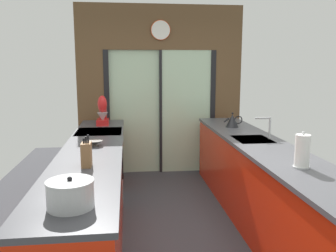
{
  "coord_description": "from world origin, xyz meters",
  "views": [
    {
      "loc": [
        -0.54,
        -3.3,
        1.76
      ],
      "look_at": [
        -0.07,
        0.73,
        1.06
      ],
      "focal_mm": 37.74,
      "sensor_mm": 36.0,
      "label": 1
    }
  ],
  "objects_px": {
    "stand_mixer": "(103,114)",
    "stock_pot": "(70,194)",
    "oven_range": "(100,166)",
    "paper_towel_roll": "(302,151)",
    "knife_block": "(86,154)",
    "mixing_bowl": "(95,143)",
    "kettle": "(232,121)"
  },
  "relations": [
    {
      "from": "knife_block",
      "to": "paper_towel_roll",
      "type": "height_order",
      "value": "paper_towel_roll"
    },
    {
      "from": "stand_mixer",
      "to": "stock_pot",
      "type": "height_order",
      "value": "stand_mixer"
    },
    {
      "from": "stock_pot",
      "to": "paper_towel_roll",
      "type": "height_order",
      "value": "paper_towel_roll"
    },
    {
      "from": "oven_range",
      "to": "stock_pot",
      "type": "height_order",
      "value": "stock_pot"
    },
    {
      "from": "mixing_bowl",
      "to": "oven_range",
      "type": "bearing_deg",
      "value": 91.24
    },
    {
      "from": "knife_block",
      "to": "stock_pot",
      "type": "relative_size",
      "value": 0.95
    },
    {
      "from": "oven_range",
      "to": "mixing_bowl",
      "type": "distance_m",
      "value": 0.98
    },
    {
      "from": "knife_block",
      "to": "kettle",
      "type": "height_order",
      "value": "knife_block"
    },
    {
      "from": "oven_range",
      "to": "stand_mixer",
      "type": "bearing_deg",
      "value": 87.9
    },
    {
      "from": "oven_range",
      "to": "knife_block",
      "type": "bearing_deg",
      "value": -89.34
    },
    {
      "from": "stock_pot",
      "to": "paper_towel_roll",
      "type": "bearing_deg",
      "value": 19.56
    },
    {
      "from": "oven_range",
      "to": "stand_mixer",
      "type": "distance_m",
      "value": 0.8
    },
    {
      "from": "oven_range",
      "to": "knife_block",
      "type": "distance_m",
      "value": 1.71
    },
    {
      "from": "kettle",
      "to": "paper_towel_roll",
      "type": "relative_size",
      "value": 0.86
    },
    {
      "from": "knife_block",
      "to": "kettle",
      "type": "distance_m",
      "value": 2.47
    },
    {
      "from": "stand_mixer",
      "to": "stock_pot",
      "type": "distance_m",
      "value": 2.99
    },
    {
      "from": "oven_range",
      "to": "knife_block",
      "type": "height_order",
      "value": "knife_block"
    },
    {
      "from": "knife_block",
      "to": "stand_mixer",
      "type": "height_order",
      "value": "stand_mixer"
    },
    {
      "from": "paper_towel_roll",
      "to": "knife_block",
      "type": "bearing_deg",
      "value": 172.22
    },
    {
      "from": "paper_towel_roll",
      "to": "stock_pot",
      "type": "bearing_deg",
      "value": -160.44
    },
    {
      "from": "mixing_bowl",
      "to": "stock_pot",
      "type": "height_order",
      "value": "stock_pot"
    },
    {
      "from": "kettle",
      "to": "paper_towel_roll",
      "type": "height_order",
      "value": "paper_towel_roll"
    },
    {
      "from": "paper_towel_roll",
      "to": "kettle",
      "type": "bearing_deg",
      "value": 89.94
    },
    {
      "from": "oven_range",
      "to": "stock_pot",
      "type": "distance_m",
      "value": 2.55
    },
    {
      "from": "knife_block",
      "to": "kettle",
      "type": "relative_size",
      "value": 1.03
    },
    {
      "from": "kettle",
      "to": "paper_towel_roll",
      "type": "distance_m",
      "value": 1.96
    },
    {
      "from": "paper_towel_roll",
      "to": "stand_mixer",
      "type": "bearing_deg",
      "value": 127.03
    },
    {
      "from": "stand_mixer",
      "to": "kettle",
      "type": "relative_size",
      "value": 1.59
    },
    {
      "from": "stand_mixer",
      "to": "paper_towel_roll",
      "type": "xyz_separation_m",
      "value": [
        1.78,
        -2.36,
        -0.02
      ]
    },
    {
      "from": "stand_mixer",
      "to": "stock_pot",
      "type": "bearing_deg",
      "value": -90.0
    },
    {
      "from": "mixing_bowl",
      "to": "stand_mixer",
      "type": "xyz_separation_m",
      "value": [
        0.0,
        1.35,
        0.13
      ]
    },
    {
      "from": "stand_mixer",
      "to": "stock_pot",
      "type": "xyz_separation_m",
      "value": [
        -0.0,
        -2.99,
        -0.08
      ]
    }
  ]
}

